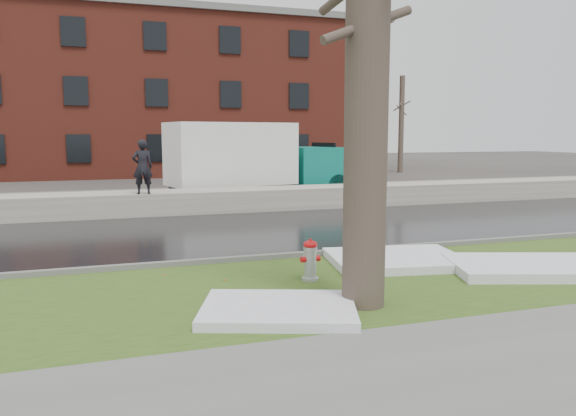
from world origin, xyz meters
name	(u,v)px	position (x,y,z in m)	size (l,w,h in m)	color
ground	(297,271)	(0.00, 0.00, 0.00)	(120.00, 120.00, 0.00)	#47423D
verge	(321,286)	(0.00, -1.25, 0.02)	(60.00, 4.50, 0.04)	#284517
sidewalk	(450,374)	(0.00, -5.00, 0.03)	(60.00, 3.00, 0.05)	slate
road	(241,232)	(0.00, 4.50, 0.01)	(60.00, 7.00, 0.03)	black
parking_lot	(191,198)	(0.00, 13.00, 0.01)	(60.00, 9.00, 0.03)	slate
curb	(281,257)	(0.00, 1.00, 0.07)	(60.00, 0.15, 0.14)	slate
snowbank	(211,201)	(0.00, 8.70, 0.38)	(60.00, 1.60, 0.75)	#B4AFA4
brick_building	(180,99)	(2.00, 30.00, 5.00)	(26.00, 12.00, 10.00)	maroon
bg_tree_center	(53,122)	(-6.00, 26.00, 3.33)	(1.40, 1.62, 6.50)	brown
bg_tree_right	(401,123)	(16.00, 24.00, 3.33)	(1.40, 1.62, 6.50)	brown
fire_hydrant	(310,258)	(-0.06, -0.88, 0.44)	(0.37, 0.32, 0.75)	#A8AAB0
tree	(368,31)	(0.19, -2.47, 4.09)	(1.64, 1.91, 8.04)	brown
box_truck	(254,159)	(2.28, 11.60, 1.62)	(9.27, 3.58, 3.06)	black
worker	(142,167)	(-2.26, 8.10, 1.60)	(0.62, 0.41, 1.70)	black
snow_patch_near	(396,259)	(2.04, -0.19, 0.12)	(2.60, 2.00, 0.16)	white
snow_patch_far	(279,309)	(-1.16, -2.50, 0.11)	(2.20, 1.60, 0.14)	white
snow_patch_side	(527,267)	(4.04, -1.60, 0.13)	(2.80, 1.80, 0.18)	white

